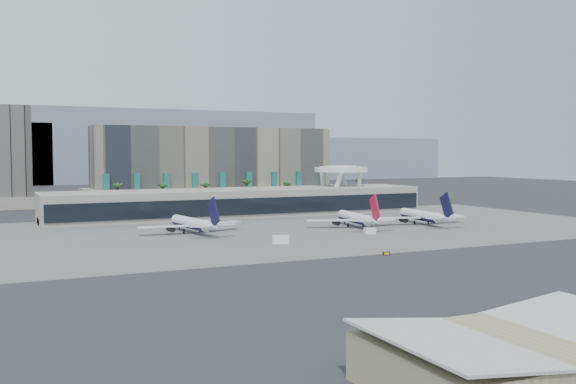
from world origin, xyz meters
name	(u,v)px	position (x,y,z in m)	size (l,w,h in m)	color
ground	(375,248)	(0.00, 0.00, 0.00)	(900.00, 900.00, 0.00)	#232326
apron_pad	(294,229)	(0.00, 55.00, 0.03)	(260.00, 130.00, 0.06)	#5B5B59
mountain_ridge	(135,152)	(27.88, 470.00, 29.89)	(680.00, 60.00, 70.00)	gray
hotel	(215,174)	(10.00, 174.41, 16.81)	(140.00, 30.00, 42.00)	gray
office_tower	(3,163)	(-95.00, 200.00, 22.94)	(30.00, 30.00, 52.00)	black
terminal	(241,201)	(0.00, 109.84, 6.52)	(170.00, 32.50, 14.50)	#A1998D
saucer_structure	(341,173)	(55.00, 116.00, 18.45)	(26.00, 26.00, 21.89)	white
palm_row	(229,188)	(7.00, 145.00, 10.50)	(157.80, 2.80, 13.10)	brown
hangar_left	(523,359)	(-45.00, -102.00, 3.20)	(36.65, 22.60, 7.55)	#9A8966
airliner_left	(193,223)	(-37.96, 57.57, 3.48)	(38.58, 39.93, 13.81)	white
airliner_centre	(356,218)	(23.32, 48.95, 3.47)	(38.30, 39.69, 13.75)	white
airliner_right	(423,216)	(52.01, 46.37, 3.48)	(38.62, 39.93, 13.80)	white
service_vehicle_a	(281,240)	(-20.98, 20.76, 1.26)	(5.14, 2.52, 2.52)	white
service_vehicle_b	(370,231)	(17.27, 29.96, 1.00)	(3.90, 2.23, 2.01)	white
taxiway_sign	(386,254)	(-4.14, -12.10, 0.48)	(2.15, 0.65, 0.97)	black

